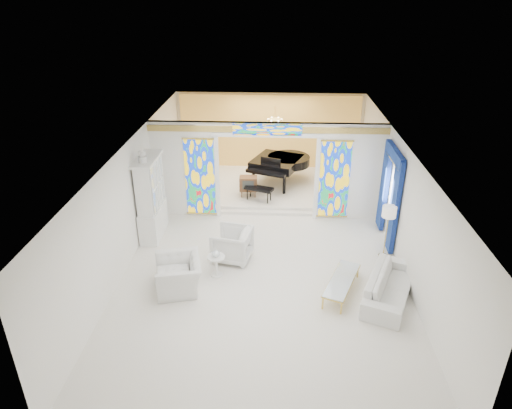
# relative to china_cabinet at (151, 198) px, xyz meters

# --- Properties ---
(floor) EXTENTS (12.00, 12.00, 0.00)m
(floor) POSITION_rel_china_cabinet_xyz_m (3.22, -0.60, -1.17)
(floor) COLOR white
(floor) RESTS_ON ground
(ceiling) EXTENTS (7.00, 12.00, 0.02)m
(ceiling) POSITION_rel_china_cabinet_xyz_m (3.22, -0.60, 1.83)
(ceiling) COLOR white
(ceiling) RESTS_ON wall_back
(wall_back) EXTENTS (7.00, 0.02, 3.00)m
(wall_back) POSITION_rel_china_cabinet_xyz_m (3.22, 5.40, 0.33)
(wall_back) COLOR white
(wall_back) RESTS_ON floor
(wall_front) EXTENTS (7.00, 0.02, 3.00)m
(wall_front) POSITION_rel_china_cabinet_xyz_m (3.22, -6.60, 0.33)
(wall_front) COLOR white
(wall_front) RESTS_ON floor
(wall_left) EXTENTS (0.02, 12.00, 3.00)m
(wall_left) POSITION_rel_china_cabinet_xyz_m (-0.28, -0.60, 0.33)
(wall_left) COLOR white
(wall_left) RESTS_ON floor
(wall_right) EXTENTS (0.02, 12.00, 3.00)m
(wall_right) POSITION_rel_china_cabinet_xyz_m (6.72, -0.60, 0.33)
(wall_right) COLOR white
(wall_right) RESTS_ON floor
(partition_wall) EXTENTS (7.00, 0.22, 3.00)m
(partition_wall) POSITION_rel_china_cabinet_xyz_m (3.22, 1.40, 0.48)
(partition_wall) COLOR white
(partition_wall) RESTS_ON floor
(stained_glass_left) EXTENTS (0.90, 0.04, 2.40)m
(stained_glass_left) POSITION_rel_china_cabinet_xyz_m (1.19, 1.29, 0.13)
(stained_glass_left) COLOR gold
(stained_glass_left) RESTS_ON partition_wall
(stained_glass_right) EXTENTS (0.90, 0.04, 2.40)m
(stained_glass_right) POSITION_rel_china_cabinet_xyz_m (5.25, 1.29, 0.13)
(stained_glass_right) COLOR gold
(stained_glass_right) RESTS_ON partition_wall
(stained_glass_transom) EXTENTS (2.00, 0.04, 0.34)m
(stained_glass_transom) POSITION_rel_china_cabinet_xyz_m (3.22, 1.29, 1.65)
(stained_glass_transom) COLOR gold
(stained_glass_transom) RESTS_ON partition_wall
(alcove_platform) EXTENTS (6.80, 3.80, 0.18)m
(alcove_platform) POSITION_rel_china_cabinet_xyz_m (3.22, 3.50, -1.08)
(alcove_platform) COLOR white
(alcove_platform) RESTS_ON floor
(gold_curtain_back) EXTENTS (6.70, 0.10, 2.90)m
(gold_curtain_back) POSITION_rel_china_cabinet_xyz_m (3.22, 5.28, 0.33)
(gold_curtain_back) COLOR #FEC058
(gold_curtain_back) RESTS_ON wall_back
(chandelier) EXTENTS (0.48, 0.48, 0.30)m
(chandelier) POSITION_rel_china_cabinet_xyz_m (3.42, 3.40, 1.38)
(chandelier) COLOR gold
(chandelier) RESTS_ON ceiling
(blue_drapes) EXTENTS (0.14, 1.85, 2.65)m
(blue_drapes) POSITION_rel_china_cabinet_xyz_m (6.62, 0.10, 0.41)
(blue_drapes) COLOR navy
(blue_drapes) RESTS_ON wall_right
(china_cabinet) EXTENTS (0.56, 1.46, 2.72)m
(china_cabinet) POSITION_rel_china_cabinet_xyz_m (0.00, 0.00, 0.00)
(china_cabinet) COLOR white
(china_cabinet) RESTS_ON floor
(armchair_left) EXTENTS (1.29, 1.40, 0.77)m
(armchair_left) POSITION_rel_china_cabinet_xyz_m (1.23, -2.53, -0.78)
(armchair_left) COLOR white
(armchair_left) RESTS_ON floor
(armchair_right) EXTENTS (1.13, 1.10, 0.87)m
(armchair_right) POSITION_rel_china_cabinet_xyz_m (2.38, -1.17, -0.73)
(armchair_right) COLOR white
(armchair_right) RESTS_ON floor
(sofa) EXTENTS (1.65, 2.39, 0.65)m
(sofa) POSITION_rel_china_cabinet_xyz_m (6.17, -2.67, -0.84)
(sofa) COLOR white
(sofa) RESTS_ON floor
(side_table) EXTENTS (0.56, 0.56, 0.55)m
(side_table) POSITION_rel_china_cabinet_xyz_m (2.06, -1.96, -0.81)
(side_table) COLOR white
(side_table) RESTS_ON floor
(vase) EXTENTS (0.26, 0.26, 0.21)m
(vase) POSITION_rel_china_cabinet_xyz_m (2.06, -1.96, -0.51)
(vase) COLOR silver
(vase) RESTS_ON side_table
(coffee_table) EXTENTS (1.09, 1.73, 0.37)m
(coffee_table) POSITION_rel_china_cabinet_xyz_m (5.09, -2.52, -0.83)
(coffee_table) COLOR silver
(coffee_table) RESTS_ON floor
(floor_lamp) EXTENTS (0.46, 0.46, 1.48)m
(floor_lamp) POSITION_rel_china_cabinet_xyz_m (6.42, -0.85, 0.09)
(floor_lamp) COLOR gold
(floor_lamp) RESTS_ON floor
(grand_piano) EXTENTS (2.45, 2.97, 1.14)m
(grand_piano) POSITION_rel_china_cabinet_xyz_m (3.67, 3.62, -0.22)
(grand_piano) COLOR black
(grand_piano) RESTS_ON alcove_platform
(tv_console) EXTENTS (0.59, 0.42, 0.67)m
(tv_console) POSITION_rel_china_cabinet_xyz_m (2.58, 2.47, -0.55)
(tv_console) COLOR brown
(tv_console) RESTS_ON alcove_platform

